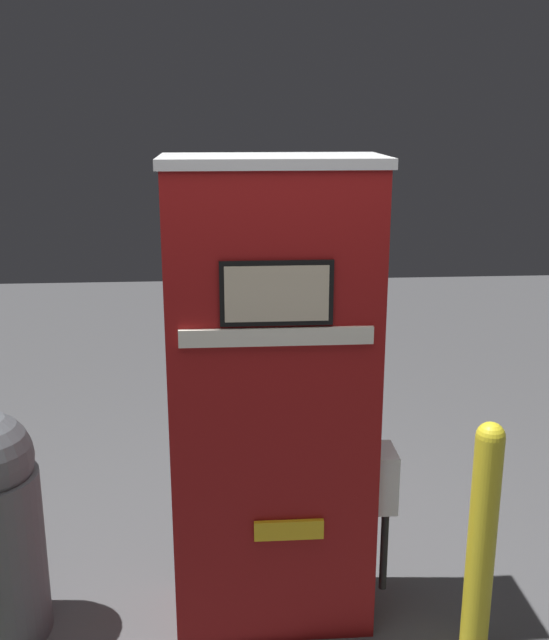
% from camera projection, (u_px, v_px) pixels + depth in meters
% --- Properties ---
extents(gas_pump, '(0.93, 0.46, 1.99)m').
position_uv_depth(gas_pump, '(273.00, 402.00, 3.08)').
color(gas_pump, maroon).
rests_on(gas_pump, ground_plane).
extents(safety_bollard, '(0.11, 0.11, 1.03)m').
position_uv_depth(safety_bollard, '(482.00, 540.00, 2.92)').
color(safety_bollard, yellow).
rests_on(safety_bollard, ground_plane).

